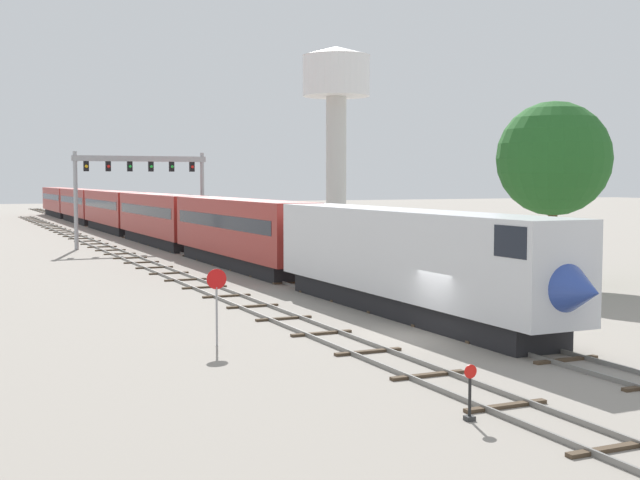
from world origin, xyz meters
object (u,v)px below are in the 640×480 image
(water_tower, at_px, (336,89))
(stop_sign, at_px, (217,296))
(trackside_tree_left, at_px, (554,159))
(signal_gantry, at_px, (141,177))
(switch_stand, at_px, (470,401))
(passenger_train, at_px, (132,213))

(water_tower, bearing_deg, stop_sign, -118.83)
(water_tower, distance_m, trackside_tree_left, 61.04)
(trackside_tree_left, bearing_deg, water_tower, 76.69)
(signal_gantry, xyz_separation_m, stop_sign, (-7.75, -46.86, -4.48))
(switch_stand, xyz_separation_m, trackside_tree_left, (20.99, 22.12, 6.86))
(water_tower, distance_m, stop_sign, 79.83)
(passenger_train, xyz_separation_m, stop_sign, (-10.00, -61.22, -0.74))
(passenger_train, xyz_separation_m, water_tower, (27.74, 7.35, 15.00))
(switch_stand, distance_m, trackside_tree_left, 31.25)
(stop_sign, relative_size, trackside_tree_left, 0.27)
(switch_stand, bearing_deg, trackside_tree_left, 46.50)
(passenger_train, relative_size, signal_gantry, 11.38)
(stop_sign, xyz_separation_m, trackside_tree_left, (23.89, 10.01, 5.50))
(signal_gantry, relative_size, switch_stand, 8.29)
(passenger_train, bearing_deg, signal_gantry, -98.91)
(signal_gantry, height_order, stop_sign, signal_gantry)
(water_tower, bearing_deg, passenger_train, -165.17)
(water_tower, relative_size, switch_stand, 15.76)
(signal_gantry, xyz_separation_m, water_tower, (29.99, 21.70, 11.26))
(water_tower, xyz_separation_m, switch_stand, (-34.84, -80.67, -17.10))
(switch_stand, height_order, trackside_tree_left, trackside_tree_left)
(passenger_train, relative_size, trackside_tree_left, 12.79)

